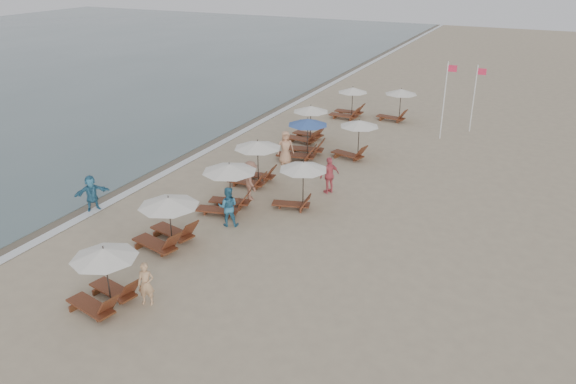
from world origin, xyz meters
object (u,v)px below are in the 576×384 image
at_px(lounger_station_0, 102,277).
at_px(beachgoer_mid_b, 250,180).
at_px(inland_station_2, 397,102).
at_px(beachgoer_mid_a, 228,207).
at_px(lounger_station_4, 303,140).
at_px(lounger_station_5, 307,124).
at_px(inland_station_1, 355,135).
at_px(lounger_station_3, 254,161).
at_px(beachgoer_near, 146,284).
at_px(lounger_station_2, 226,186).
at_px(flag_pole_near, 445,97).
at_px(beachgoer_far_a, 329,175).
at_px(beachgoer_far_b, 285,148).
at_px(lounger_station_1, 165,221).
at_px(waterline_walker, 92,193).
at_px(lounger_station_6, 349,103).
at_px(inland_station_0, 299,178).

relative_size(lounger_station_0, beachgoer_mid_b, 1.33).
xyz_separation_m(inland_station_2, beachgoer_mid_a, (-2.06, -19.04, -0.48)).
height_order(lounger_station_4, lounger_station_5, lounger_station_4).
xyz_separation_m(lounger_station_0, inland_station_1, (2.59, 17.33, 0.27)).
relative_size(lounger_station_3, lounger_station_4, 0.93).
height_order(lounger_station_5, beachgoer_near, lounger_station_5).
height_order(lounger_station_2, lounger_station_5, lounger_station_2).
bearing_deg(flag_pole_near, inland_station_1, -122.53).
xyz_separation_m(inland_station_1, beachgoer_far_a, (0.59, -5.25, -0.47)).
bearing_deg(lounger_station_0, inland_station_1, 81.49).
distance_m(lounger_station_2, beachgoer_far_b, 6.72).
bearing_deg(beachgoer_mid_a, inland_station_1, -124.80).
xyz_separation_m(lounger_station_3, beachgoer_mid_a, (1.26, -4.62, -0.32)).
relative_size(lounger_station_1, waterline_walker, 1.66).
xyz_separation_m(lounger_station_1, lounger_station_6, (0.11, 20.98, -0.05)).
bearing_deg(flag_pole_near, beachgoer_near, -102.90).
relative_size(inland_station_1, beachgoer_mid_a, 1.52).
relative_size(lounger_station_2, inland_station_0, 1.05).
xyz_separation_m(lounger_station_0, beachgoer_mid_a, (0.59, 6.89, -0.23)).
bearing_deg(beachgoer_near, lounger_station_4, 73.73).
xyz_separation_m(lounger_station_0, beachgoer_far_b, (-0.52, 14.79, -0.16)).
xyz_separation_m(lounger_station_5, lounger_station_6, (0.48, 6.21, -0.08)).
xyz_separation_m(beachgoer_mid_b, beachgoer_far_a, (3.09, 2.33, -0.04)).
distance_m(beachgoer_near, flag_pole_near, 23.17).
bearing_deg(flag_pole_near, beachgoer_far_a, -105.87).
height_order(lounger_station_3, beachgoer_mid_a, lounger_station_3).
relative_size(beachgoer_mid_a, beachgoer_far_a, 0.96).
relative_size(lounger_station_6, beachgoer_near, 1.66).
bearing_deg(flag_pole_near, lounger_station_0, -105.29).
distance_m(lounger_station_4, inland_station_1, 2.94).
relative_size(lounger_station_1, lounger_station_4, 0.98).
bearing_deg(beachgoer_far_a, inland_station_0, 17.86).
relative_size(inland_station_0, waterline_walker, 1.52).
bearing_deg(inland_station_1, lounger_station_4, -157.37).
bearing_deg(lounger_station_6, beachgoer_mid_a, -86.21).
bearing_deg(waterline_walker, lounger_station_6, 19.55).
bearing_deg(beachgoer_far_b, waterline_walker, -154.89).
bearing_deg(lounger_station_3, beachgoer_far_b, 87.27).
bearing_deg(lounger_station_3, lounger_station_1, -90.53).
distance_m(lounger_station_1, lounger_station_6, 20.98).
distance_m(inland_station_1, beachgoer_far_a, 5.30).
bearing_deg(lounger_station_4, lounger_station_0, -89.64).
distance_m(lounger_station_6, inland_station_1, 8.60).
height_order(inland_station_1, flag_pole_near, flag_pole_near).
relative_size(lounger_station_1, beachgoer_mid_a, 1.57).
height_order(lounger_station_1, lounger_station_6, lounger_station_6).
relative_size(beachgoer_mid_a, beachgoer_mid_b, 0.93).
height_order(inland_station_0, beachgoer_mid_b, inland_station_0).
bearing_deg(inland_station_0, flag_pole_near, 74.30).
bearing_deg(lounger_station_2, beachgoer_far_b, 92.61).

